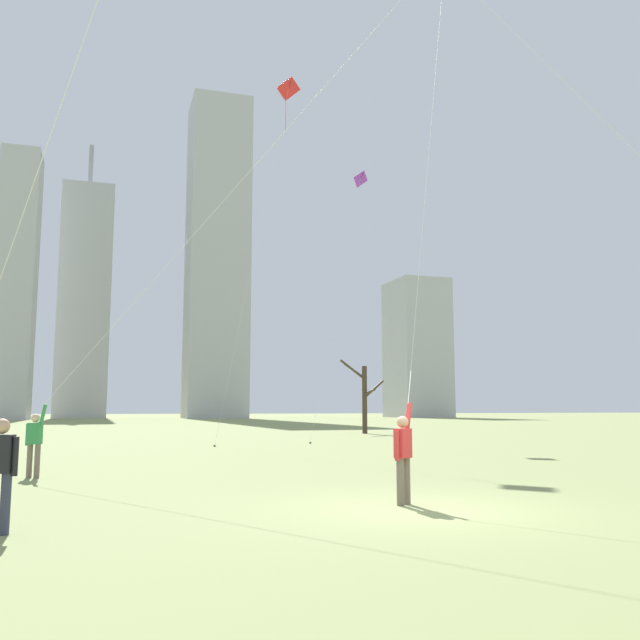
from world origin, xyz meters
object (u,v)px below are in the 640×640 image
at_px(bare_tree_far_right_edge, 364,395).
at_px(kite_flyer_far_back_white, 421,235).
at_px(bystander_far_off_by_trees, 0,469).
at_px(distant_kite_low_near_trees_red, 284,109).
at_px(kite_flyer_midfield_right_blue, 9,270).
at_px(kite_flyer_foreground_right_pink, 81,385).
at_px(distant_kite_high_overhead_purple, 357,196).

bearing_deg(bare_tree_far_right_edge, kite_flyer_far_back_white, -108.77).
distance_m(bystander_far_off_by_trees, distant_kite_low_near_trees_red, 29.30).
distance_m(kite_flyer_midfield_right_blue, kite_flyer_far_back_white, 8.90).
distance_m(kite_flyer_foreground_right_pink, distant_kite_high_overhead_purple, 26.36).
xyz_separation_m(distant_kite_low_near_trees_red, bare_tree_far_right_edge, (8.95, 11.94, -14.64)).
bearing_deg(kite_flyer_foreground_right_pink, bare_tree_far_right_edge, 55.84).
distance_m(bystander_far_off_by_trees, bare_tree_far_right_edge, 38.99).
distance_m(kite_flyer_far_back_white, bare_tree_far_right_edge, 32.92).
bearing_deg(distant_kite_low_near_trees_red, distant_kite_high_overhead_purple, 35.40).
relative_size(distant_kite_low_near_trees_red, distant_kite_high_overhead_purple, 1.19).
distance_m(kite_flyer_midfield_right_blue, distant_kite_high_overhead_purple, 31.76).
distance_m(kite_flyer_foreground_right_pink, bare_tree_far_right_edge, 31.97).
height_order(bystander_far_off_by_trees, bare_tree_far_right_edge, bare_tree_far_right_edge).
bearing_deg(distant_kite_high_overhead_purple, kite_flyer_far_back_white, -107.18).
relative_size(kite_flyer_foreground_right_pink, distant_kite_low_near_trees_red, 0.72).
distance_m(kite_flyer_midfield_right_blue, bare_tree_far_right_edge, 38.65).
distance_m(kite_flyer_midfield_right_blue, distant_kite_low_near_trees_red, 27.46).
bearing_deg(kite_flyer_foreground_right_pink, kite_flyer_far_back_white, -31.79).
relative_size(kite_flyer_far_back_white, distant_kite_high_overhead_purple, 1.32).
bearing_deg(distant_kite_high_overhead_purple, bystander_far_off_by_trees, -120.37).
xyz_separation_m(bystander_far_off_by_trees, bare_tree_far_right_edge, (18.74, 34.14, 1.78)).
height_order(kite_flyer_midfield_right_blue, bystander_far_off_by_trees, kite_flyer_midfield_right_blue).
bearing_deg(distant_kite_low_near_trees_red, kite_flyer_far_back_white, -94.77).
relative_size(kite_flyer_midfield_right_blue, kite_flyer_far_back_white, 0.90).
relative_size(bystander_far_off_by_trees, distant_kite_high_overhead_purple, 0.10).
relative_size(bystander_far_off_by_trees, bare_tree_far_right_edge, 0.31).
height_order(kite_flyer_foreground_right_pink, kite_flyer_midfield_right_blue, kite_flyer_midfield_right_blue).
bearing_deg(kite_flyer_far_back_white, distant_kite_low_near_trees_red, 85.23).
relative_size(bystander_far_off_by_trees, distant_kite_low_near_trees_red, 0.08).
xyz_separation_m(kite_flyer_far_back_white, distant_kite_high_overhead_purple, (7.12, 23.03, 8.63)).
distance_m(kite_flyer_far_back_white, distant_kite_high_overhead_purple, 25.60).
bearing_deg(distant_kite_high_overhead_purple, kite_flyer_midfield_right_blue, -120.91).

